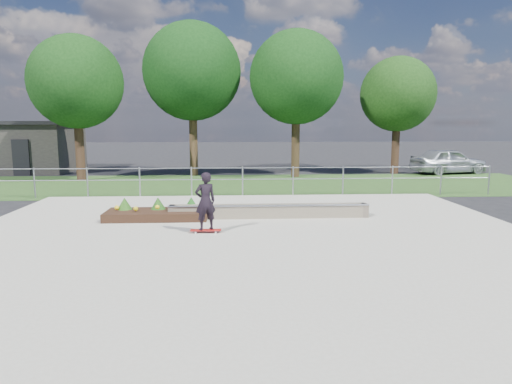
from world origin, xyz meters
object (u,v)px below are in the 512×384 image
grind_ledge (269,211)px  parked_car (448,161)px  planter_bed (157,212)px  skateboarder (205,201)px

grind_ledge → parked_car: 16.46m
grind_ledge → parked_car: bearing=46.6°
planter_bed → parked_car: parked_car is taller
parked_car → skateboarder: bearing=124.9°
skateboarder → parked_car: (13.10, 13.78, -0.15)m
planter_bed → parked_car: size_ratio=0.70×
grind_ledge → planter_bed: size_ratio=2.00×
grind_ledge → planter_bed: (-3.35, 0.07, -0.02)m
planter_bed → skateboarder: skateboarder is taller
parked_car → planter_bed: bearing=117.6°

